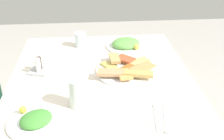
# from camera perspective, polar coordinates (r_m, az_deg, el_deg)

# --- Properties ---
(dining_table) EXTENTS (1.07, 0.88, 0.75)m
(dining_table) POSITION_cam_1_polar(r_m,az_deg,el_deg) (1.42, -2.05, -4.47)
(dining_table) COLOR silver
(dining_table) RESTS_ON ground_plane
(pide_platter) EXTENTS (0.31, 0.31, 0.04)m
(pide_platter) POSITION_cam_1_polar(r_m,az_deg,el_deg) (1.41, 2.98, 0.07)
(pide_platter) COLOR white
(pide_platter) RESTS_ON dining_table
(salad_plate_greens) EXTENTS (0.22, 0.22, 0.04)m
(salad_plate_greens) POSITION_cam_1_polar(r_m,az_deg,el_deg) (1.11, -15.05, -9.79)
(salad_plate_greens) COLOR white
(salad_plate_greens) RESTS_ON dining_table
(salad_plate_rice) EXTENTS (0.23, 0.23, 0.05)m
(salad_plate_rice) POSITION_cam_1_polar(r_m,az_deg,el_deg) (1.69, 2.85, 5.20)
(salad_plate_rice) COLOR white
(salad_plate_rice) RESTS_ON dining_table
(soda_can) EXTENTS (0.09, 0.09, 0.12)m
(soda_can) POSITION_cam_1_polar(r_m,az_deg,el_deg) (1.15, -7.01, -4.64)
(soda_can) COLOR silver
(soda_can) RESTS_ON dining_table
(drinking_glass) EXTENTS (0.07, 0.07, 0.09)m
(drinking_glass) POSITION_cam_1_polar(r_m,az_deg,el_deg) (1.70, -6.39, 6.07)
(drinking_glass) COLOR silver
(drinking_glass) RESTS_ON dining_table
(paper_napkin) EXTENTS (0.19, 0.19, 0.00)m
(paper_napkin) POSITION_cam_1_polar(r_m,az_deg,el_deg) (1.13, 9.91, -9.40)
(paper_napkin) COLOR white
(paper_napkin) RESTS_ON dining_table
(fork) EXTENTS (0.19, 0.05, 0.00)m
(fork) POSITION_cam_1_polar(r_m,az_deg,el_deg) (1.13, 10.82, -9.16)
(fork) COLOR silver
(fork) RESTS_ON paper_napkin
(spoon) EXTENTS (0.17, 0.04, 0.00)m
(spoon) POSITION_cam_1_polar(r_m,az_deg,el_deg) (1.12, 9.02, -9.31)
(spoon) COLOR silver
(spoon) RESTS_ON paper_napkin
(condiment_caddy) EXTENTS (0.11, 0.11, 0.08)m
(condiment_caddy) POSITION_cam_1_polar(r_m,az_deg,el_deg) (1.45, -14.48, 0.44)
(condiment_caddy) COLOR #B2B2B7
(condiment_caddy) RESTS_ON dining_table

